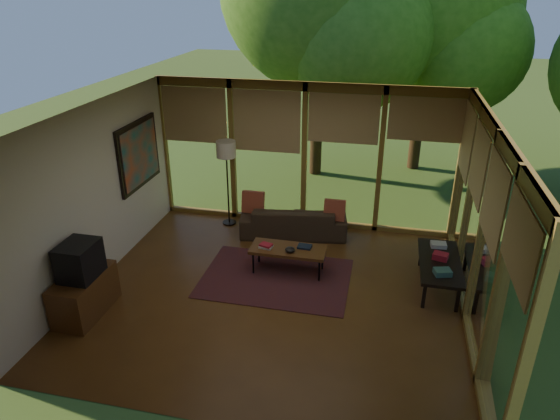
% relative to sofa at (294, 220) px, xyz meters
% --- Properties ---
extents(floor, '(5.50, 5.50, 0.00)m').
position_rel_sofa_xyz_m(floor, '(0.09, -2.00, -0.28)').
color(floor, brown).
rests_on(floor, ground).
extents(ceiling, '(5.50, 5.50, 0.00)m').
position_rel_sofa_xyz_m(ceiling, '(0.09, -2.00, 2.42)').
color(ceiling, white).
rests_on(ceiling, ground).
extents(wall_left, '(0.04, 5.00, 2.70)m').
position_rel_sofa_xyz_m(wall_left, '(-2.66, -2.00, 1.07)').
color(wall_left, silver).
rests_on(wall_left, ground).
extents(wall_front, '(5.50, 0.04, 2.70)m').
position_rel_sofa_xyz_m(wall_front, '(0.09, -4.50, 1.07)').
color(wall_front, silver).
rests_on(wall_front, ground).
extents(window_wall_back, '(5.50, 0.12, 2.70)m').
position_rel_sofa_xyz_m(window_wall_back, '(0.09, 0.50, 1.07)').
color(window_wall_back, olive).
rests_on(window_wall_back, ground).
extents(window_wall_right, '(0.12, 5.00, 2.70)m').
position_rel_sofa_xyz_m(window_wall_right, '(2.84, -2.00, 1.07)').
color(window_wall_right, olive).
rests_on(window_wall_right, ground).
extents(tree_ne, '(3.89, 3.89, 5.65)m').
position_rel_sofa_xyz_m(tree_ne, '(2.24, 4.32, 3.42)').
color(tree_ne, '#382614').
rests_on(tree_ne, ground).
extents(rug, '(2.30, 1.63, 0.01)m').
position_rel_sofa_xyz_m(rug, '(0.03, -1.57, -0.27)').
color(rug, maroon).
rests_on(rug, floor).
extents(sofa, '(2.02, 1.05, 0.56)m').
position_rel_sofa_xyz_m(sofa, '(0.00, 0.00, 0.00)').
color(sofa, '#38291C').
rests_on(sofa, floor).
extents(pillow_left, '(0.40, 0.21, 0.42)m').
position_rel_sofa_xyz_m(pillow_left, '(-0.75, -0.05, 0.30)').
color(pillow_left, maroon).
rests_on(pillow_left, sofa).
extents(pillow_right, '(0.37, 0.20, 0.39)m').
position_rel_sofa_xyz_m(pillow_right, '(0.75, -0.05, 0.29)').
color(pillow_right, maroon).
rests_on(pillow_right, sofa).
extents(ct_book_lower, '(0.22, 0.18, 0.03)m').
position_rel_sofa_xyz_m(ct_book_lower, '(-0.18, -1.38, 0.16)').
color(ct_book_lower, '#ACA49C').
rests_on(ct_book_lower, coffee_table).
extents(ct_book_upper, '(0.22, 0.18, 0.03)m').
position_rel_sofa_xyz_m(ct_book_upper, '(-0.18, -1.38, 0.19)').
color(ct_book_upper, maroon).
rests_on(ct_book_upper, coffee_table).
extents(ct_book_side, '(0.23, 0.18, 0.03)m').
position_rel_sofa_xyz_m(ct_book_side, '(0.42, -1.25, 0.16)').
color(ct_book_side, black).
rests_on(ct_book_side, coffee_table).
extents(ct_bowl, '(0.16, 0.16, 0.07)m').
position_rel_sofa_xyz_m(ct_bowl, '(0.22, -1.43, 0.18)').
color(ct_bowl, black).
rests_on(ct_bowl, coffee_table).
extents(media_cabinet, '(0.50, 1.00, 0.60)m').
position_rel_sofa_xyz_m(media_cabinet, '(-2.38, -3.01, 0.02)').
color(media_cabinet, brown).
rests_on(media_cabinet, floor).
extents(television, '(0.45, 0.55, 0.50)m').
position_rel_sofa_xyz_m(television, '(-2.36, -3.01, 0.57)').
color(television, black).
rests_on(television, media_cabinet).
extents(console_book_a, '(0.27, 0.23, 0.08)m').
position_rel_sofa_xyz_m(console_book_a, '(2.49, -1.66, 0.22)').
color(console_book_a, '#335952').
rests_on(console_book_a, side_console).
extents(console_book_b, '(0.25, 0.21, 0.10)m').
position_rel_sofa_xyz_m(console_book_b, '(2.49, -1.21, 0.22)').
color(console_book_b, maroon).
rests_on(console_book_b, side_console).
extents(console_book_c, '(0.25, 0.19, 0.06)m').
position_rel_sofa_xyz_m(console_book_c, '(2.49, -0.81, 0.21)').
color(console_book_c, '#ACA49C').
rests_on(console_book_c, side_console).
extents(floor_lamp, '(0.36, 0.36, 1.65)m').
position_rel_sofa_xyz_m(floor_lamp, '(-1.30, 0.16, 1.13)').
color(floor_lamp, black).
rests_on(floor_lamp, floor).
extents(coffee_table, '(1.20, 0.50, 0.43)m').
position_rel_sofa_xyz_m(coffee_table, '(0.17, -1.33, 0.11)').
color(coffee_table, brown).
rests_on(coffee_table, floor).
extents(side_console, '(0.60, 1.40, 0.46)m').
position_rel_sofa_xyz_m(side_console, '(2.49, -1.26, 0.13)').
color(side_console, black).
rests_on(side_console, floor).
extents(wall_painting, '(0.06, 1.35, 1.15)m').
position_rel_sofa_xyz_m(wall_painting, '(-2.62, -0.60, 1.27)').
color(wall_painting, black).
rests_on(wall_painting, wall_left).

